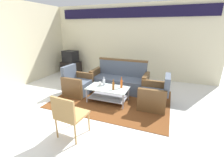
% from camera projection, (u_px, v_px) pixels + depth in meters
% --- Properties ---
extents(ground_plane, '(14.00, 14.00, 0.00)m').
position_uv_depth(ground_plane, '(97.00, 110.00, 3.79)').
color(ground_plane, white).
extents(wall_back, '(6.52, 0.19, 2.80)m').
position_uv_depth(wall_back, '(130.00, 40.00, 6.04)').
color(wall_back, beige).
rests_on(wall_back, ground).
extents(rug, '(3.11, 2.27, 0.01)m').
position_uv_depth(rug, '(112.00, 99.00, 4.40)').
color(rug, brown).
rests_on(rug, ground).
extents(couch, '(1.81, 0.77, 0.96)m').
position_uv_depth(couch, '(120.00, 81.00, 4.97)').
color(couch, '#4C5666').
rests_on(couch, rug).
extents(armchair_left, '(0.72, 0.78, 0.85)m').
position_uv_depth(armchair_left, '(77.00, 85.00, 4.69)').
color(armchair_left, '#4C5666').
rests_on(armchair_left, rug).
extents(armchair_right, '(0.71, 0.77, 0.85)m').
position_uv_depth(armchair_right, '(154.00, 96.00, 3.90)').
color(armchair_right, '#4C5666').
rests_on(armchair_right, rug).
extents(coffee_table, '(1.10, 0.60, 0.40)m').
position_uv_depth(coffee_table, '(108.00, 92.00, 4.17)').
color(coffee_table, silver).
rests_on(coffee_table, rug).
extents(bottle_orange, '(0.06, 0.06, 0.30)m').
position_uv_depth(bottle_orange, '(121.00, 84.00, 4.08)').
color(bottle_orange, '#D85919').
rests_on(bottle_orange, coffee_table).
extents(bottle_brown, '(0.06, 0.06, 0.27)m').
position_uv_depth(bottle_brown, '(113.00, 86.00, 3.97)').
color(bottle_brown, brown).
rests_on(bottle_brown, coffee_table).
extents(bottle_clear, '(0.08, 0.08, 0.24)m').
position_uv_depth(bottle_clear, '(104.00, 82.00, 4.27)').
color(bottle_clear, silver).
rests_on(bottle_clear, coffee_table).
extents(cup, '(0.08, 0.08, 0.10)m').
position_uv_depth(cup, '(100.00, 84.00, 4.27)').
color(cup, silver).
rests_on(cup, coffee_table).
extents(tv_stand, '(0.80, 0.50, 0.52)m').
position_uv_depth(tv_stand, '(71.00, 68.00, 6.82)').
color(tv_stand, black).
rests_on(tv_stand, ground).
extents(television, '(0.67, 0.54, 0.48)m').
position_uv_depth(television, '(70.00, 56.00, 6.66)').
color(television, black).
rests_on(television, tv_stand).
extents(wicker_chair, '(0.51, 0.51, 0.84)m').
position_uv_depth(wicker_chair, '(69.00, 113.00, 2.73)').
color(wicker_chair, '#AD844C').
rests_on(wicker_chair, ground).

